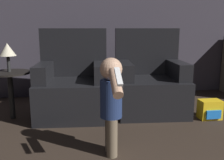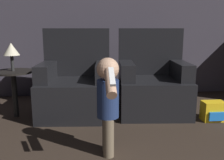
% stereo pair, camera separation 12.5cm
% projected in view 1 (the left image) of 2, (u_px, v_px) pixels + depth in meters
% --- Properties ---
extents(wall_back, '(8.40, 0.05, 2.60)m').
position_uv_depth(wall_back, '(91.00, 10.00, 3.72)').
color(wall_back, '#3D3842').
rests_on(wall_back, ground_plane).
extents(armchair_left, '(0.87, 0.84, 1.03)m').
position_uv_depth(armchair_left, '(73.00, 86.00, 3.00)').
color(armchair_left, black).
rests_on(armchair_left, ground_plane).
extents(armchair_right, '(0.88, 0.84, 1.03)m').
position_uv_depth(armchair_right, '(149.00, 83.00, 3.14)').
color(armchair_right, black).
rests_on(armchair_right, ground_plane).
extents(person_toddler, '(0.18, 0.56, 0.81)m').
position_uv_depth(person_toddler, '(111.00, 99.00, 1.99)').
color(person_toddler, brown).
rests_on(person_toddler, ground_plane).
extents(toy_backpack, '(0.25, 0.18, 0.22)m').
position_uv_depth(toy_backpack, '(210.00, 110.00, 2.87)').
color(toy_backpack, yellow).
rests_on(toy_backpack, ground_plane).
extents(side_table, '(0.46, 0.46, 0.55)m').
position_uv_depth(side_table, '(10.00, 80.00, 2.82)').
color(side_table, black).
rests_on(side_table, ground_plane).
extents(lamp, '(0.18, 0.18, 0.32)m').
position_uv_depth(lamp, '(7.00, 50.00, 2.75)').
color(lamp, '#262626').
rests_on(lamp, side_table).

